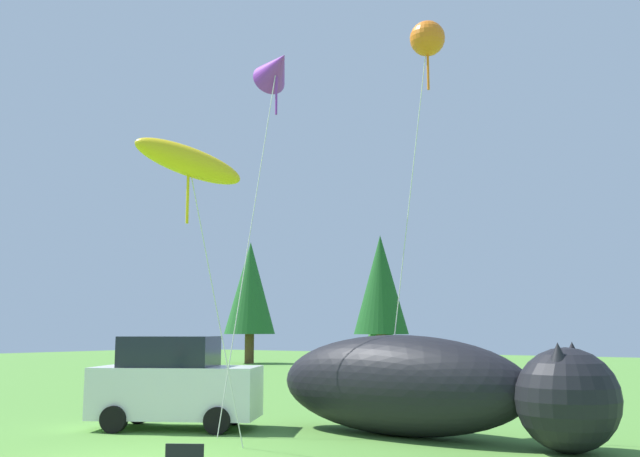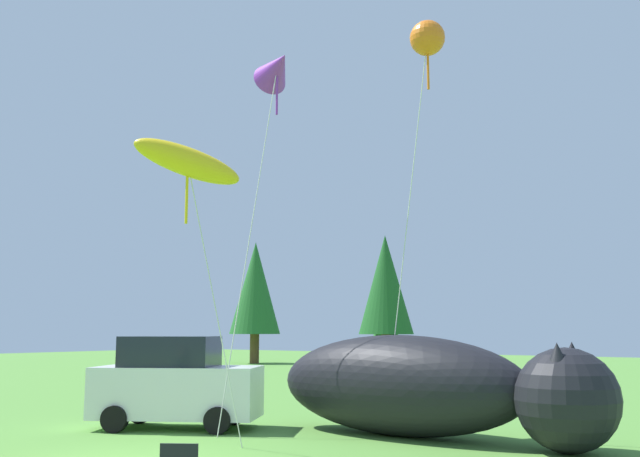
{
  "view_description": "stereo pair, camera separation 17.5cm",
  "coord_description": "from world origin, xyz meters",
  "px_view_note": "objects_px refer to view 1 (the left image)",
  "views": [
    {
      "loc": [
        10.23,
        -8.92,
        2.38
      ],
      "look_at": [
        0.74,
        5.05,
        4.81
      ],
      "focal_mm": 40.0,
      "sensor_mm": 36.0,
      "label": 1
    },
    {
      "loc": [
        10.37,
        -8.82,
        2.38
      ],
      "look_at": [
        0.74,
        5.05,
        4.81
      ],
      "focal_mm": 40.0,
      "sensor_mm": 36.0,
      "label": 2
    }
  ],
  "objects_px": {
    "parked_car": "(175,383)",
    "kite_yellow_hero": "(189,162)",
    "inflatable_cat": "(425,390)",
    "kite_orange_flower": "(427,40)",
    "kite_purple_delta": "(276,69)"
  },
  "relations": [
    {
      "from": "inflatable_cat",
      "to": "kite_yellow_hero",
      "type": "distance_m",
      "value": 7.25
    },
    {
      "from": "inflatable_cat",
      "to": "kite_purple_delta",
      "type": "distance_m",
      "value": 9.21
    },
    {
      "from": "inflatable_cat",
      "to": "kite_yellow_hero",
      "type": "bearing_deg",
      "value": -121.87
    },
    {
      "from": "kite_purple_delta",
      "to": "inflatable_cat",
      "type": "bearing_deg",
      "value": 5.58
    },
    {
      "from": "parked_car",
      "to": "kite_orange_flower",
      "type": "distance_m",
      "value": 10.46
    },
    {
      "from": "kite_yellow_hero",
      "to": "kite_orange_flower",
      "type": "relative_size",
      "value": 0.66
    },
    {
      "from": "kite_orange_flower",
      "to": "parked_car",
      "type": "bearing_deg",
      "value": -158.42
    },
    {
      "from": "parked_car",
      "to": "kite_yellow_hero",
      "type": "distance_m",
      "value": 5.97
    },
    {
      "from": "kite_orange_flower",
      "to": "kite_yellow_hero",
      "type": "bearing_deg",
      "value": -124.15
    },
    {
      "from": "inflatable_cat",
      "to": "kite_yellow_hero",
      "type": "xyz_separation_m",
      "value": [
        -3.13,
        -4.45,
        4.79
      ]
    },
    {
      "from": "parked_car",
      "to": "kite_yellow_hero",
      "type": "relative_size",
      "value": 0.67
    },
    {
      "from": "inflatable_cat",
      "to": "kite_yellow_hero",
      "type": "relative_size",
      "value": 1.26
    },
    {
      "from": "inflatable_cat",
      "to": "kite_orange_flower",
      "type": "relative_size",
      "value": 0.83
    },
    {
      "from": "kite_purple_delta",
      "to": "kite_yellow_hero",
      "type": "xyz_separation_m",
      "value": [
        0.87,
        -4.05,
        -3.49
      ]
    },
    {
      "from": "kite_purple_delta",
      "to": "kite_orange_flower",
      "type": "bearing_deg",
      "value": 9.78
    }
  ]
}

